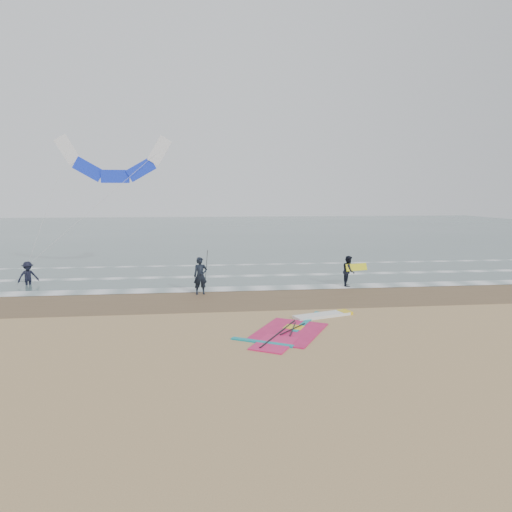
{
  "coord_description": "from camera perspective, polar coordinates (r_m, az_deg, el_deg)",
  "views": [
    {
      "loc": [
        -3.05,
        -15.52,
        4.99
      ],
      "look_at": [
        -0.66,
        5.0,
        2.2
      ],
      "focal_mm": 32.0,
      "sensor_mm": 36.0,
      "label": 1
    }
  ],
  "objects": [
    {
      "name": "carried_kiteboard",
      "position": [
        25.41,
        12.44,
        -1.37
      ],
      "size": [
        1.3,
        0.51,
        0.39
      ],
      "color": "yellow",
      "rests_on": "ground"
    },
    {
      "name": "person_walking",
      "position": [
        25.41,
        11.5,
        -1.86
      ],
      "size": [
        0.87,
        0.98,
        1.68
      ],
      "primitive_type": "imported",
      "rotation": [
        0.0,
        0.0,
        1.25
      ],
      "color": "black",
      "rests_on": "ground"
    },
    {
      "name": "wet_sand_band",
      "position": [
        22.3,
        1.38,
        -5.23
      ],
      "size": [
        120.0,
        5.0,
        0.01
      ],
      "primitive_type": "cube",
      "color": "brown",
      "rests_on": "ground"
    },
    {
      "name": "foam_waterline",
      "position": [
        26.61,
        0.05,
        -3.05
      ],
      "size": [
        120.0,
        9.15,
        0.02
      ],
      "color": "white",
      "rests_on": "ground"
    },
    {
      "name": "surf_kite",
      "position": [
        29.02,
        -17.29,
        10.99
      ],
      "size": [
        7.9,
        2.47,
        7.43
      ],
      "color": "white",
      "rests_on": "ground"
    },
    {
      "name": "person_wading",
      "position": [
        28.17,
        -26.64,
        -1.61
      ],
      "size": [
        1.25,
        1.1,
        1.68
      ],
      "primitive_type": "imported",
      "rotation": [
        0.0,
        0.0,
        0.55
      ],
      "color": "black",
      "rests_on": "ground"
    },
    {
      "name": "held_pole",
      "position": [
        22.98,
        -6.23,
        -1.39
      ],
      "size": [
        0.17,
        0.86,
        1.82
      ],
      "color": "black",
      "rests_on": "ground"
    },
    {
      "name": "sea_water",
      "position": [
        63.79,
        -3.9,
        3.19
      ],
      "size": [
        120.0,
        80.0,
        0.02
      ],
      "primitive_type": "cube",
      "color": "#47605E",
      "rests_on": "ground"
    },
    {
      "name": "windsurf_rig",
      "position": [
        17.46,
        5.48,
        -8.84
      ],
      "size": [
        5.29,
        5.0,
        0.13
      ],
      "color": "white",
      "rests_on": "ground"
    },
    {
      "name": "person_standing",
      "position": [
        23.05,
        -6.96,
        -2.48
      ],
      "size": [
        0.75,
        0.56,
        1.89
      ],
      "primitive_type": "imported",
      "rotation": [
        0.0,
        0.0,
        0.17
      ],
      "color": "black",
      "rests_on": "ground"
    },
    {
      "name": "ground",
      "position": [
        16.58,
        4.32,
        -9.84
      ],
      "size": [
        120.0,
        120.0,
        0.0
      ],
      "primitive_type": "plane",
      "color": "tan",
      "rests_on": "ground"
    }
  ]
}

